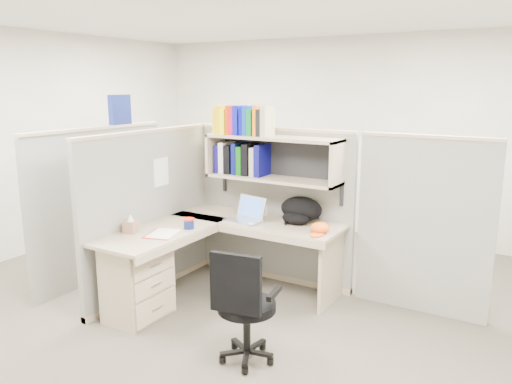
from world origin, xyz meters
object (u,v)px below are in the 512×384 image
Objects in this scene: laptop at (244,209)px; task_chair at (245,323)px; snack_canister at (189,223)px; backpack at (299,210)px; desk at (171,265)px.

laptop is 1.46m from task_chair.
task_chair reaches higher than snack_canister.
snack_canister is (-0.79, -0.72, -0.07)m from backpack.
task_chair reaches higher than desk.
laptop reaches higher than snack_canister.
laptop is at bearing 57.19° from snack_canister.
task_chair is (0.24, -1.39, -0.53)m from backpack.
desk is 0.90m from laptop.
laptop is 0.57m from snack_canister.
laptop reaches higher than desk.
backpack is (0.82, 0.97, 0.42)m from desk.
desk is 4.12× the size of backpack.
snack_canister is at bearing 147.15° from task_chair.
task_chair is (1.04, -0.67, -0.46)m from snack_canister.
desk is 1.91× the size of task_chair.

